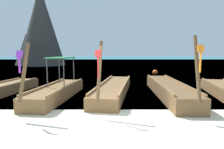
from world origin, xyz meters
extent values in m
plane|color=beige|center=(0.00, 0.00, 0.00)|extent=(120.00, 120.00, 0.00)
plane|color=#147A89|center=(0.00, 61.64, 0.00)|extent=(120.00, 120.00, 0.00)
cube|color=#996C3F|center=(-5.45, 3.96, 0.54)|extent=(0.86, 5.99, 0.10)
cube|color=brown|center=(-2.71, 3.56, 0.29)|extent=(1.76, 5.30, 0.58)
cube|color=#996C3F|center=(-3.26, 3.62, 0.63)|extent=(0.61, 4.77, 0.10)
cube|color=#996C3F|center=(-2.15, 3.50, 0.63)|extent=(0.61, 4.77, 0.10)
cylinder|color=brown|center=(-3.02, 0.76, 1.58)|extent=(0.21, 0.85, 2.04)
cube|color=purple|center=(-3.04, 0.54, 2.19)|extent=(0.21, 0.16, 0.25)
cube|color=purple|center=(-3.04, 0.52, 1.83)|extent=(0.04, 0.08, 0.50)
cylinder|color=#4C4C51|center=(-3.14, 3.48, 1.27)|extent=(0.06, 0.06, 1.38)
cylinder|color=#4C4C51|center=(-2.31, 3.39, 1.27)|extent=(0.06, 0.06, 1.38)
cylinder|color=#4C4C51|center=(-2.96, 5.03, 1.27)|extent=(0.06, 0.06, 1.38)
cylinder|color=#4C4C51|center=(-2.13, 4.94, 1.27)|extent=(0.06, 0.06, 1.38)
cube|color=#2D844C|center=(-2.63, 4.21, 1.98)|extent=(1.20, 1.86, 0.06)
cube|color=brown|center=(0.10, 4.58, 0.27)|extent=(2.34, 6.98, 0.54)
cube|color=#996C3F|center=(-0.51, 4.67, 0.59)|extent=(1.04, 6.25, 0.10)
cube|color=#996C3F|center=(0.71, 4.48, 0.59)|extent=(1.04, 6.25, 0.10)
cylinder|color=brown|center=(-0.45, 1.00, 1.60)|extent=(0.24, 0.80, 2.15)
cube|color=red|center=(-0.48, 0.80, 2.21)|extent=(0.22, 0.16, 0.25)
cube|color=red|center=(-0.48, 0.78, 1.74)|extent=(0.04, 0.08, 0.71)
cube|color=brown|center=(2.94, 4.14, 0.32)|extent=(1.42, 6.89, 0.65)
cube|color=brown|center=(2.38, 4.15, 0.70)|extent=(0.29, 6.31, 0.10)
cube|color=brown|center=(3.49, 4.12, 0.70)|extent=(0.29, 6.31, 0.10)
cylinder|color=brown|center=(2.82, 0.53, 1.73)|extent=(0.15, 0.78, 2.21)
cube|color=orange|center=(2.81, 0.34, 2.38)|extent=(0.20, 0.13, 0.25)
cube|color=orange|center=(2.81, 0.32, 1.94)|extent=(0.03, 0.08, 0.64)
cube|color=#996C3F|center=(5.15, 3.28, 0.60)|extent=(1.22, 6.10, 0.10)
cone|color=#383833|center=(-12.48, 29.18, 6.91)|extent=(8.01, 8.01, 13.83)
cone|color=#3D3D38|center=(-15.59, 29.98, 2.82)|extent=(4.04, 4.04, 5.64)
sphere|color=#EA5119|center=(4.35, 13.79, 0.26)|extent=(0.52, 0.52, 0.52)
camera|label=1|loc=(0.00, -5.91, 2.25)|focal=31.42mm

